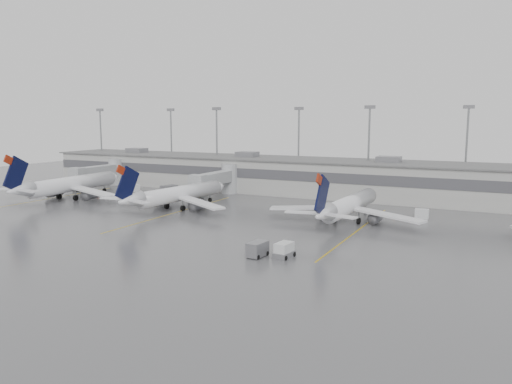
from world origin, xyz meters
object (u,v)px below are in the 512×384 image
at_px(jet_mid_left, 176,194).
at_px(jet_mid_right, 348,205).
at_px(baggage_tug, 284,252).
at_px(jet_far_left, 69,184).

relative_size(jet_mid_left, jet_mid_right, 1.01).
relative_size(jet_mid_right, baggage_tug, 9.39).
bearing_deg(jet_mid_right, baggage_tug, -90.21).
bearing_deg(jet_far_left, jet_mid_right, -0.50).
xyz_separation_m(jet_far_left, jet_mid_right, (61.84, 3.38, -0.35)).
xyz_separation_m(jet_far_left, baggage_tug, (60.72, -21.61, -2.63)).
height_order(jet_mid_left, baggage_tug, jet_mid_left).
height_order(jet_mid_right, baggage_tug, jet_mid_right).
xyz_separation_m(jet_mid_left, baggage_tug, (32.41, -22.09, -2.31)).
bearing_deg(jet_mid_left, jet_far_left, -172.11).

